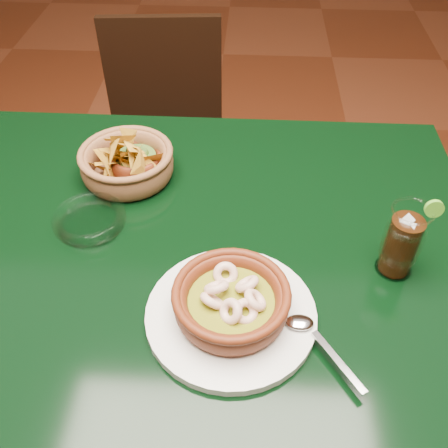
# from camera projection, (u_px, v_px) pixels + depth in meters

# --- Properties ---
(ground) EXTENTS (7.00, 7.00, 0.00)m
(ground) POSITION_uv_depth(u_px,v_px,m) (175.00, 424.00, 1.41)
(ground) COLOR #471C0C
(ground) RESTS_ON ground
(dining_table) EXTENTS (1.20, 0.80, 0.75)m
(dining_table) POSITION_uv_depth(u_px,v_px,m) (152.00, 274.00, 0.95)
(dining_table) COLOR black
(dining_table) RESTS_ON ground
(dining_chair) EXTENTS (0.41, 0.41, 0.82)m
(dining_chair) POSITION_uv_depth(u_px,v_px,m) (166.00, 146.00, 1.60)
(dining_chair) COLOR black
(dining_chair) RESTS_ON ground
(shrimp_plate) EXTENTS (0.32, 0.26, 0.08)m
(shrimp_plate) POSITION_uv_depth(u_px,v_px,m) (232.00, 304.00, 0.74)
(shrimp_plate) COLOR silver
(shrimp_plate) RESTS_ON dining_table
(chip_basket) EXTENTS (0.22, 0.22, 0.14)m
(chip_basket) POSITION_uv_depth(u_px,v_px,m) (127.00, 163.00, 0.99)
(chip_basket) COLOR brown
(chip_basket) RESTS_ON dining_table
(guacamole_ramekin) EXTENTS (0.14, 0.14, 0.05)m
(guacamole_ramekin) POSITION_uv_depth(u_px,v_px,m) (136.00, 160.00, 1.01)
(guacamole_ramekin) COLOR #4F1D0C
(guacamole_ramekin) RESTS_ON dining_table
(cola_drink) EXTENTS (0.13, 0.13, 0.15)m
(cola_drink) POSITION_uv_depth(u_px,v_px,m) (402.00, 241.00, 0.79)
(cola_drink) COLOR white
(cola_drink) RESTS_ON dining_table
(glass_ashtray) EXTENTS (0.14, 0.14, 0.03)m
(glass_ashtray) POSITION_uv_depth(u_px,v_px,m) (90.00, 220.00, 0.90)
(glass_ashtray) COLOR white
(glass_ashtray) RESTS_ON dining_table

